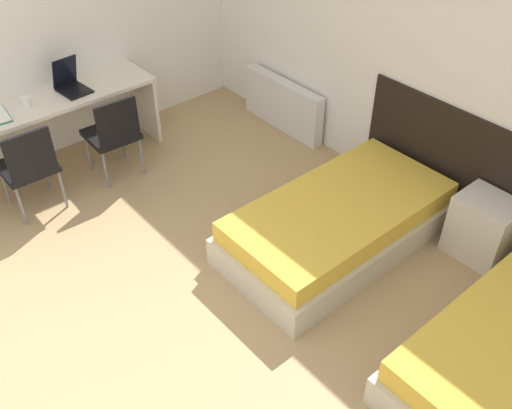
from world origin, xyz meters
The scene contains 12 objects.
ground_plane centered at (0.00, 0.00, 0.00)m, with size 20.00×20.00×0.00m, color tan.
wall_back centered at (0.00, 3.64, 1.35)m, with size 6.02×0.05×2.70m.
wall_left centered at (-2.53, 1.81, 1.35)m, with size 0.05×4.61×2.70m.
headboard_panel centered at (1.10, 3.60, 0.50)m, with size 2.72×0.03×1.00m.
bed_near_window centered at (0.29, 2.61, 0.21)m, with size 1.00×1.91×0.42m.
nightstand centered at (1.10, 3.38, 0.27)m, with size 0.46×0.37×0.53m.
radiator centered at (-1.36, 3.52, 0.27)m, with size 1.07×0.12×0.54m.
desk centered at (-2.22, 1.34, 0.57)m, with size 0.59×2.06×0.73m.
chair_near_laptop centered at (-1.71, 1.74, 0.48)m, with size 0.45×0.45×0.84m.
chair_near_notebook centered at (-1.71, 0.94, 0.48)m, with size 0.44×0.44×0.84m.
laptop centered at (-2.22, 1.64, 0.79)m, with size 0.33×0.27×0.31m.
mug centered at (-2.19, 1.20, 0.77)m, with size 0.08×0.08×0.09m.
Camera 1 is at (2.51, -0.15, 3.20)m, focal length 40.00 mm.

